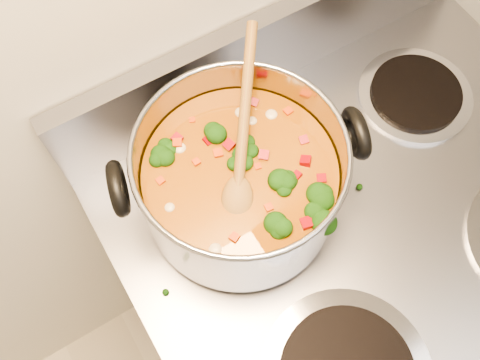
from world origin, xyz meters
name	(u,v)px	position (x,y,z in m)	size (l,w,h in m)	color
electric_range	(336,289)	(-0.07, 1.16, 0.47)	(0.79, 0.71, 1.08)	gray
stockpot	(240,180)	(-0.25, 1.30, 1.01)	(0.35, 0.29, 0.17)	#9C9CA3
wooden_spoon	(241,154)	(-0.24, 1.31, 1.06)	(0.19, 0.24, 0.11)	brown
cooktop_crumbs	(283,344)	(-0.31, 1.08, 0.92)	(0.07, 0.07, 0.01)	black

